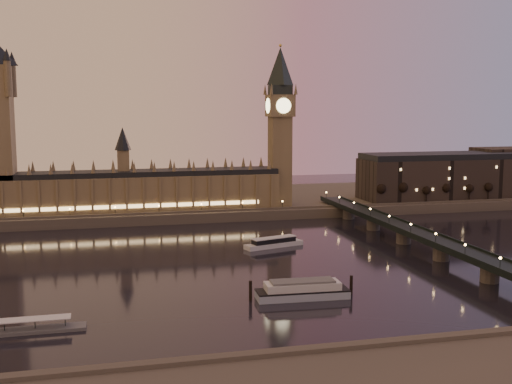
% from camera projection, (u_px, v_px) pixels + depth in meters
% --- Properties ---
extents(ground, '(700.00, 700.00, 0.00)m').
position_uv_depth(ground, '(238.00, 262.00, 292.73)').
color(ground, black).
rests_on(ground, ground).
extents(far_embankment, '(560.00, 130.00, 6.00)m').
position_uv_depth(far_embankment, '(231.00, 202.00, 458.27)').
color(far_embankment, '#423D35').
rests_on(far_embankment, ground).
extents(palace_of_westminster, '(180.00, 26.62, 52.00)m').
position_uv_depth(palace_of_westminster, '(134.00, 186.00, 396.96)').
color(palace_of_westminster, brown).
rests_on(palace_of_westminster, ground).
extents(big_ben, '(17.68, 17.68, 104.00)m').
position_uv_depth(big_ben, '(280.00, 117.00, 413.42)').
color(big_ben, brown).
rests_on(big_ben, ground).
extents(westminster_bridge, '(13.20, 260.00, 15.30)m').
position_uv_depth(westminster_bridge, '(421.00, 240.00, 313.48)').
color(westminster_bridge, black).
rests_on(westminster_bridge, ground).
extents(city_block, '(155.00, 45.00, 34.00)m').
position_uv_depth(city_block, '(464.00, 174.00, 461.57)').
color(city_block, black).
rests_on(city_block, ground).
extents(bare_tree_0, '(6.02, 6.02, 12.24)m').
position_uv_depth(bare_tree_0, '(382.00, 191.00, 424.12)').
color(bare_tree_0, black).
rests_on(bare_tree_0, ground).
extents(bare_tree_1, '(6.02, 6.02, 12.24)m').
position_uv_depth(bare_tree_1, '(404.00, 190.00, 427.86)').
color(bare_tree_1, black).
rests_on(bare_tree_1, ground).
extents(bare_tree_2, '(6.02, 6.02, 12.24)m').
position_uv_depth(bare_tree_2, '(426.00, 189.00, 431.60)').
color(bare_tree_2, black).
rests_on(bare_tree_2, ground).
extents(bare_tree_3, '(6.02, 6.02, 12.24)m').
position_uv_depth(bare_tree_3, '(447.00, 189.00, 435.34)').
color(bare_tree_3, black).
rests_on(bare_tree_3, ground).
extents(bare_tree_4, '(6.02, 6.02, 12.24)m').
position_uv_depth(bare_tree_4, '(468.00, 188.00, 439.09)').
color(bare_tree_4, black).
rests_on(bare_tree_4, ground).
extents(bare_tree_5, '(6.02, 6.02, 12.24)m').
position_uv_depth(bare_tree_5, '(489.00, 187.00, 442.83)').
color(bare_tree_5, black).
rests_on(bare_tree_5, ground).
extents(cruise_boat_a, '(32.07, 15.69, 5.03)m').
position_uv_depth(cruise_boat_a, '(274.00, 243.00, 323.87)').
color(cruise_boat_a, silver).
rests_on(cruise_boat_a, ground).
extents(moored_barge, '(39.78, 11.40, 7.30)m').
position_uv_depth(moored_barge, '(302.00, 290.00, 237.23)').
color(moored_barge, '#97A8C1').
rests_on(moored_barge, ground).
extents(pontoon_pier, '(38.39, 6.40, 10.24)m').
position_uv_depth(pontoon_pier, '(22.00, 329.00, 201.38)').
color(pontoon_pier, '#595B5E').
rests_on(pontoon_pier, ground).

